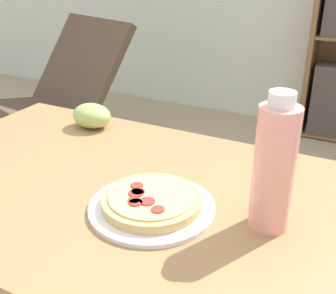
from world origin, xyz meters
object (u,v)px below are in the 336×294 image
Objects in this scene: pizza_on_plate at (152,203)px; drink_bottle at (274,167)px; lounge_chair_near at (63,119)px; grape_bunch at (92,116)px.

drink_bottle is (0.23, 0.06, 0.11)m from pizza_on_plate.
pizza_on_plate is at bearing -166.20° from drink_bottle.
drink_bottle reaches higher than lounge_chair_near.
grape_bunch is (-0.38, 0.31, 0.02)m from pizza_on_plate.
drink_bottle is (0.61, -0.26, 0.09)m from grape_bunch.
drink_bottle is at bearing -22.89° from grape_bunch.
grape_bunch is at bearing 157.11° from drink_bottle.
pizza_on_plate is 1.97m from lounge_chair_near.
lounge_chair_near reaches higher than grape_bunch.
drink_bottle reaches higher than grape_bunch.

